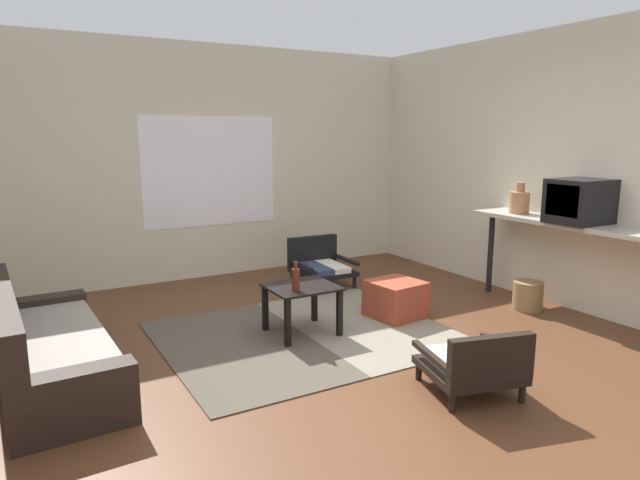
{
  "coord_description": "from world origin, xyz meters",
  "views": [
    {
      "loc": [
        -2.13,
        -3.29,
        1.7
      ],
      "look_at": [
        0.17,
        0.71,
        0.8
      ],
      "focal_mm": 31.18,
      "sensor_mm": 36.0,
      "label": 1
    }
  ],
  "objects_px": {
    "ottoman_orange": "(395,299)",
    "couch": "(45,352)",
    "armchair_by_window": "(320,264)",
    "clay_vase": "(520,202)",
    "wicker_basket": "(528,295)",
    "crt_television": "(582,201)",
    "coffee_table": "(302,296)",
    "console_shelf": "(565,230)",
    "glass_bottle": "(296,279)",
    "armchair_striped_foreground": "(475,364)"
  },
  "relations": [
    {
      "from": "ottoman_orange",
      "to": "couch",
      "type": "bearing_deg",
      "value": 178.07
    },
    {
      "from": "armchair_by_window",
      "to": "clay_vase",
      "type": "height_order",
      "value": "clay_vase"
    },
    {
      "from": "ottoman_orange",
      "to": "wicker_basket",
      "type": "height_order",
      "value": "ottoman_orange"
    },
    {
      "from": "ottoman_orange",
      "to": "crt_television",
      "type": "relative_size",
      "value": 0.81
    },
    {
      "from": "coffee_table",
      "to": "console_shelf",
      "type": "distance_m",
      "value": 2.54
    },
    {
      "from": "ottoman_orange",
      "to": "glass_bottle",
      "type": "bearing_deg",
      "value": -177.17
    },
    {
      "from": "glass_bottle",
      "to": "clay_vase",
      "type": "bearing_deg",
      "value": -1.91
    },
    {
      "from": "ottoman_orange",
      "to": "clay_vase",
      "type": "distance_m",
      "value": 1.67
    },
    {
      "from": "couch",
      "to": "ottoman_orange",
      "type": "distance_m",
      "value": 2.93
    },
    {
      "from": "clay_vase",
      "to": "glass_bottle",
      "type": "distance_m",
      "value": 2.55
    },
    {
      "from": "armchair_striped_foreground",
      "to": "console_shelf",
      "type": "bearing_deg",
      "value": 23.1
    },
    {
      "from": "clay_vase",
      "to": "armchair_by_window",
      "type": "bearing_deg",
      "value": 135.32
    },
    {
      "from": "armchair_by_window",
      "to": "clay_vase",
      "type": "bearing_deg",
      "value": -44.68
    },
    {
      "from": "coffee_table",
      "to": "crt_television",
      "type": "bearing_deg",
      "value": -20.25
    },
    {
      "from": "armchair_by_window",
      "to": "console_shelf",
      "type": "bearing_deg",
      "value": -53.62
    },
    {
      "from": "crt_television",
      "to": "glass_bottle",
      "type": "height_order",
      "value": "crt_television"
    },
    {
      "from": "coffee_table",
      "to": "crt_television",
      "type": "height_order",
      "value": "crt_television"
    },
    {
      "from": "console_shelf",
      "to": "crt_television",
      "type": "relative_size",
      "value": 3.41
    },
    {
      "from": "coffee_table",
      "to": "couch",
      "type": "bearing_deg",
      "value": 178.7
    },
    {
      "from": "coffee_table",
      "to": "crt_television",
      "type": "xyz_separation_m",
      "value": [
        2.38,
        -0.88,
        0.76
      ]
    },
    {
      "from": "clay_vase",
      "to": "glass_bottle",
      "type": "relative_size",
      "value": 1.29
    },
    {
      "from": "couch",
      "to": "ottoman_orange",
      "type": "xyz_separation_m",
      "value": [
        2.93,
        -0.1,
        -0.04
      ]
    },
    {
      "from": "couch",
      "to": "clay_vase",
      "type": "bearing_deg",
      "value": -3.08
    },
    {
      "from": "armchair_by_window",
      "to": "wicker_basket",
      "type": "relative_size",
      "value": 2.24
    },
    {
      "from": "ottoman_orange",
      "to": "console_shelf",
      "type": "distance_m",
      "value": 1.71
    },
    {
      "from": "console_shelf",
      "to": "wicker_basket",
      "type": "relative_size",
      "value": 6.66
    },
    {
      "from": "armchair_by_window",
      "to": "armchair_striped_foreground",
      "type": "xyz_separation_m",
      "value": [
        -0.46,
        -2.84,
        -0.03
      ]
    },
    {
      "from": "couch",
      "to": "console_shelf",
      "type": "distance_m",
      "value": 4.47
    },
    {
      "from": "console_shelf",
      "to": "crt_television",
      "type": "xyz_separation_m",
      "value": [
        -0.0,
        -0.14,
        0.29
      ]
    },
    {
      "from": "armchair_by_window",
      "to": "wicker_basket",
      "type": "bearing_deg",
      "value": -53.24
    },
    {
      "from": "couch",
      "to": "console_shelf",
      "type": "bearing_deg",
      "value": -10.15
    },
    {
      "from": "armchair_by_window",
      "to": "armchair_striped_foreground",
      "type": "bearing_deg",
      "value": -99.27
    },
    {
      "from": "couch",
      "to": "armchair_striped_foreground",
      "type": "bearing_deg",
      "value": -33.68
    },
    {
      "from": "armchair_striped_foreground",
      "to": "console_shelf",
      "type": "distance_m",
      "value": 2.2
    },
    {
      "from": "crt_television",
      "to": "clay_vase",
      "type": "height_order",
      "value": "crt_television"
    },
    {
      "from": "glass_bottle",
      "to": "couch",
      "type": "bearing_deg",
      "value": 175.35
    },
    {
      "from": "wicker_basket",
      "to": "glass_bottle",
      "type": "bearing_deg",
      "value": 170.49
    },
    {
      "from": "armchair_striped_foreground",
      "to": "wicker_basket",
      "type": "xyz_separation_m",
      "value": [
        1.79,
        1.07,
        -0.08
      ]
    },
    {
      "from": "crt_television",
      "to": "wicker_basket",
      "type": "distance_m",
      "value": 1.04
    },
    {
      "from": "ottoman_orange",
      "to": "wicker_basket",
      "type": "relative_size",
      "value": 1.58
    },
    {
      "from": "armchair_striped_foreground",
      "to": "glass_bottle",
      "type": "relative_size",
      "value": 2.88
    },
    {
      "from": "armchair_by_window",
      "to": "ottoman_orange",
      "type": "height_order",
      "value": "armchair_by_window"
    },
    {
      "from": "couch",
      "to": "ottoman_orange",
      "type": "bearing_deg",
      "value": -1.93
    },
    {
      "from": "armchair_striped_foreground",
      "to": "couch",
      "type": "bearing_deg",
      "value": 146.32
    },
    {
      "from": "coffee_table",
      "to": "armchair_striped_foreground",
      "type": "distance_m",
      "value": 1.63
    },
    {
      "from": "ottoman_orange",
      "to": "clay_vase",
      "type": "height_order",
      "value": "clay_vase"
    },
    {
      "from": "couch",
      "to": "glass_bottle",
      "type": "height_order",
      "value": "couch"
    },
    {
      "from": "glass_bottle",
      "to": "coffee_table",
      "type": "bearing_deg",
      "value": 43.64
    },
    {
      "from": "clay_vase",
      "to": "wicker_basket",
      "type": "bearing_deg",
      "value": -116.77
    },
    {
      "from": "coffee_table",
      "to": "clay_vase",
      "type": "bearing_deg",
      "value": -4.55
    }
  ]
}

